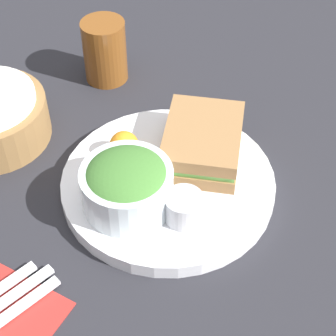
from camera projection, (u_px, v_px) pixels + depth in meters
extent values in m
plane|color=#232328|center=(168.00, 189.00, 0.77)|extent=(4.00, 4.00, 0.00)
cylinder|color=silver|center=(168.00, 184.00, 0.76)|extent=(0.29, 0.29, 0.02)
cube|color=olive|center=(202.00, 150.00, 0.77)|extent=(0.16, 0.14, 0.02)
cube|color=#6BB24C|center=(202.00, 142.00, 0.76)|extent=(0.15, 0.14, 0.01)
cube|color=olive|center=(203.00, 134.00, 0.75)|extent=(0.16, 0.14, 0.02)
cylinder|color=silver|center=(127.00, 188.00, 0.70)|extent=(0.12, 0.12, 0.06)
ellipsoid|color=#3D702D|center=(126.00, 177.00, 0.69)|extent=(0.11, 0.11, 0.04)
cylinder|color=#B7B7BC|center=(184.00, 208.00, 0.69)|extent=(0.05, 0.05, 0.04)
sphere|color=orange|center=(124.00, 146.00, 0.77)|extent=(0.04, 0.04, 0.04)
cylinder|color=brown|center=(105.00, 51.00, 0.91)|extent=(0.07, 0.07, 0.10)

